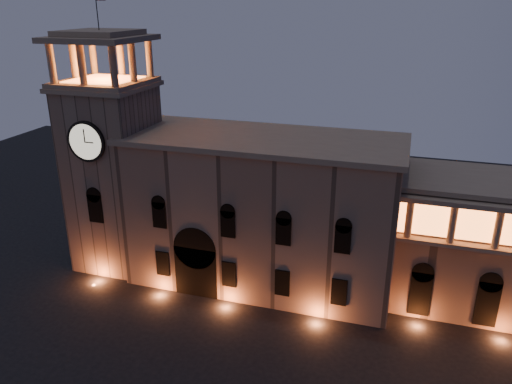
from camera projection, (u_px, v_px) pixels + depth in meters
government_building at (262, 211)px, 57.28m from camera, size 30.80×12.80×17.60m
clock_tower at (114, 168)px, 60.21m from camera, size 9.80×9.80×32.40m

